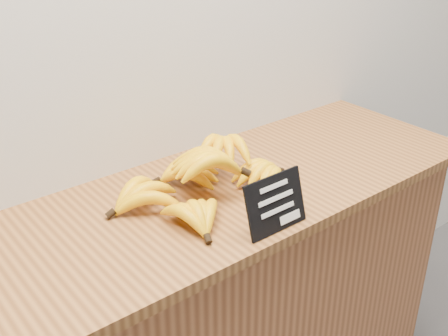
# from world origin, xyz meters

# --- Properties ---
(counter) EXTENTS (1.40, 0.50, 0.90)m
(counter) POSITION_xyz_m (-0.00, 2.75, 0.45)
(counter) COLOR #995A31
(counter) RESTS_ON ground
(counter_top) EXTENTS (1.58, 0.54, 0.03)m
(counter_top) POSITION_xyz_m (-0.00, 2.75, 0.92)
(counter_top) COLOR #945E2E
(counter_top) RESTS_ON counter
(chalkboard_sign) EXTENTS (0.17, 0.04, 0.13)m
(chalkboard_sign) POSITION_xyz_m (0.01, 2.53, 0.99)
(chalkboard_sign) COLOR black
(chalkboard_sign) RESTS_ON counter_top
(banana_pile) EXTENTS (0.49, 0.38, 0.12)m
(banana_pile) POSITION_xyz_m (-0.04, 2.76, 0.98)
(banana_pile) COLOR yellow
(banana_pile) RESTS_ON counter_top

